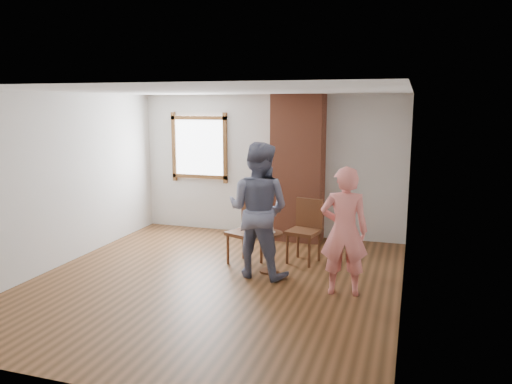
% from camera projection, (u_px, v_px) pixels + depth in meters
% --- Properties ---
extents(ground, '(5.50, 5.50, 0.00)m').
position_uv_depth(ground, '(214.00, 282.00, 6.92)').
color(ground, brown).
rests_on(ground, ground).
extents(room_shell, '(5.04, 5.52, 2.62)m').
position_uv_depth(room_shell, '(224.00, 148.00, 7.19)').
color(room_shell, silver).
rests_on(room_shell, ground).
extents(brick_chimney, '(0.90, 0.50, 2.60)m').
position_uv_depth(brick_chimney, '(298.00, 168.00, 8.86)').
color(brick_chimney, '#A05338').
rests_on(brick_chimney, ground).
extents(stoneware_crock, '(0.32, 0.32, 0.40)m').
position_uv_depth(stoneware_crock, '(254.00, 227.00, 9.18)').
color(stoneware_crock, tan).
rests_on(stoneware_crock, ground).
extents(dark_pot, '(0.15, 0.15, 0.13)m').
position_uv_depth(dark_pot, '(242.00, 233.00, 9.24)').
color(dark_pot, black).
rests_on(dark_pot, ground).
extents(dining_chair_left, '(0.59, 0.59, 0.97)m').
position_uv_depth(dining_chair_left, '(248.00, 228.00, 7.68)').
color(dining_chair_left, brown).
rests_on(dining_chair_left, ground).
extents(dining_chair_right, '(0.55, 0.55, 0.98)m').
position_uv_depth(dining_chair_right, '(306.00, 227.00, 7.74)').
color(dining_chair_right, brown).
rests_on(dining_chair_right, ground).
extents(side_table, '(0.40, 0.40, 0.60)m').
position_uv_depth(side_table, '(269.00, 245.00, 7.25)').
color(side_table, brown).
rests_on(side_table, ground).
extents(cake_plate, '(0.18, 0.18, 0.01)m').
position_uv_depth(cake_plate, '(269.00, 232.00, 7.22)').
color(cake_plate, white).
rests_on(cake_plate, side_table).
extents(cake_slice, '(0.08, 0.07, 0.06)m').
position_uv_depth(cake_slice, '(270.00, 230.00, 7.21)').
color(cake_slice, white).
rests_on(cake_slice, cake_plate).
extents(man, '(1.02, 0.84, 1.92)m').
position_uv_depth(man, '(258.00, 210.00, 7.03)').
color(man, '#161A3D').
rests_on(man, ground).
extents(person_pink, '(0.67, 0.49, 1.67)m').
position_uv_depth(person_pink, '(344.00, 231.00, 6.36)').
color(person_pink, '#F38079').
rests_on(person_pink, ground).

